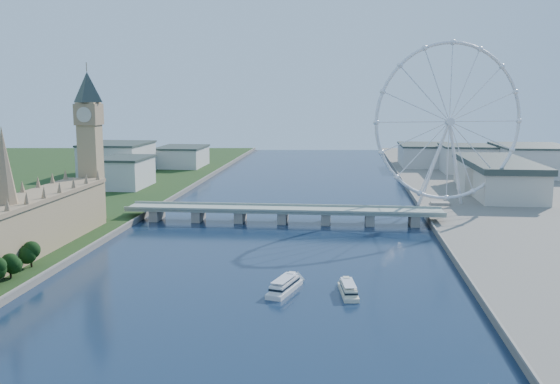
# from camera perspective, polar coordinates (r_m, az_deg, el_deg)

# --- Properties ---
(parliament_range) EXTENTS (24.00, 200.00, 70.00)m
(parliament_range) POSITION_cam_1_polar(r_m,az_deg,el_deg) (347.06, -23.59, -3.42)
(parliament_range) COLOR tan
(parliament_range) RESTS_ON ground
(big_ben) EXTENTS (20.02, 20.02, 110.00)m
(big_ben) POSITION_cam_1_polar(r_m,az_deg,el_deg) (437.45, -17.04, 5.70)
(big_ben) COLOR tan
(big_ben) RESTS_ON ground
(westminster_bridge) EXTENTS (220.00, 22.00, 9.50)m
(westminster_bridge) POSITION_cam_1_polar(r_m,az_deg,el_deg) (434.36, 0.27, -1.90)
(westminster_bridge) COLOR gray
(westminster_bridge) RESTS_ON ground
(london_eye) EXTENTS (113.60, 39.12, 124.30)m
(london_eye) POSITION_cam_1_polar(r_m,az_deg,el_deg) (486.45, 15.23, 6.18)
(london_eye) COLOR silver
(london_eye) RESTS_ON ground
(county_hall) EXTENTS (54.00, 144.00, 35.00)m
(county_hall) POSITION_cam_1_polar(r_m,az_deg,el_deg) (577.16, 19.16, -0.37)
(county_hall) COLOR beige
(county_hall) RESTS_ON ground
(city_skyline) EXTENTS (505.00, 280.00, 32.00)m
(city_skyline) POSITION_cam_1_polar(r_m,az_deg,el_deg) (688.38, 5.65, 2.94)
(city_skyline) COLOR beige
(city_skyline) RESTS_ON ground
(tour_boat_near) EXTENTS (16.24, 31.74, 6.81)m
(tour_boat_near) POSITION_cam_1_polar(r_m,az_deg,el_deg) (285.15, 0.42, -9.09)
(tour_boat_near) COLOR silver
(tour_boat_near) RESTS_ON ground
(tour_boat_far) EXTENTS (10.39, 27.95, 6.00)m
(tour_boat_far) POSITION_cam_1_polar(r_m,az_deg,el_deg) (282.83, 6.26, -9.30)
(tour_boat_far) COLOR beige
(tour_boat_far) RESTS_ON ground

